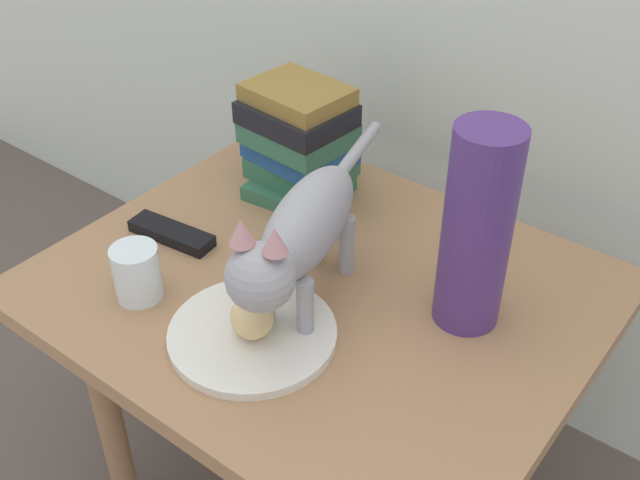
% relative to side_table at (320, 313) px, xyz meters
% --- Properties ---
extents(side_table, '(0.80, 0.67, 0.51)m').
position_rel_side_table_xyz_m(side_table, '(0.00, 0.00, 0.00)').
color(side_table, '#9E724C').
rests_on(side_table, ground).
extents(plate, '(0.24, 0.24, 0.01)m').
position_rel_side_table_xyz_m(plate, '(0.00, -0.15, 0.07)').
color(plate, silver).
rests_on(plate, side_table).
extents(bread_roll, '(0.10, 0.10, 0.05)m').
position_rel_side_table_xyz_m(bread_roll, '(-0.00, -0.15, 0.10)').
color(bread_roll, '#E0BC7A').
rests_on(bread_roll, plate).
extents(cat, '(0.17, 0.47, 0.23)m').
position_rel_side_table_xyz_m(cat, '(0.01, -0.06, 0.19)').
color(cat, '#99999E').
rests_on(cat, side_table).
extents(book_stack, '(0.18, 0.16, 0.20)m').
position_rel_side_table_xyz_m(book_stack, '(-0.18, 0.18, 0.16)').
color(book_stack, '#336B4C').
rests_on(book_stack, side_table).
extents(green_vase, '(0.09, 0.09, 0.30)m').
position_rel_side_table_xyz_m(green_vase, '(0.21, 0.07, 0.21)').
color(green_vase, '#4C2D72').
rests_on(green_vase, side_table).
extents(candle_jar, '(0.07, 0.07, 0.08)m').
position_rel_side_table_xyz_m(candle_jar, '(-0.19, -0.19, 0.10)').
color(candle_jar, silver).
rests_on(candle_jar, side_table).
extents(tv_remote, '(0.15, 0.06, 0.02)m').
position_rel_side_table_xyz_m(tv_remote, '(-0.26, -0.06, 0.07)').
color(tv_remote, black).
rests_on(tv_remote, side_table).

